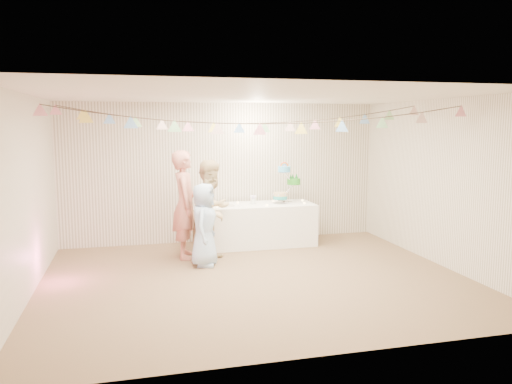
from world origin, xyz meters
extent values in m
plane|color=brown|center=(0.00, 0.00, 0.00)|extent=(6.00, 6.00, 0.00)
plane|color=silver|center=(0.00, 0.00, 2.60)|extent=(6.00, 6.00, 0.00)
plane|color=silver|center=(0.00, 2.50, 1.30)|extent=(6.00, 6.00, 0.00)
plane|color=silver|center=(0.00, -2.50, 1.30)|extent=(6.00, 6.00, 0.00)
plane|color=silver|center=(-3.00, 0.00, 1.30)|extent=(5.00, 5.00, 0.00)
plane|color=silver|center=(3.00, 0.00, 1.30)|extent=(5.00, 5.00, 0.00)
cube|color=white|center=(0.54, 1.97, 0.38)|extent=(2.03, 0.81, 0.76)
cylinder|color=white|center=(-0.09, 1.92, 0.76)|extent=(0.36, 0.36, 0.02)
imported|color=tan|center=(-0.85, 1.43, 0.89)|extent=(0.50, 0.69, 1.79)
imported|color=tan|center=(-0.45, 1.16, 0.82)|extent=(1.01, 1.00, 1.64)
imported|color=#A8C8EE|center=(-0.62, 0.87, 0.65)|extent=(0.61, 0.74, 1.30)
cylinder|color=#FFD88C|center=(-0.26, 1.82, 0.78)|extent=(0.04, 0.04, 0.03)
cylinder|color=#FFD88C|center=(0.19, 2.15, 0.78)|extent=(0.04, 0.04, 0.03)
cylinder|color=#FFD88C|center=(0.64, 1.75, 0.78)|extent=(0.04, 0.04, 0.03)
cylinder|color=#FFD88C|center=(0.89, 2.19, 0.78)|extent=(0.04, 0.04, 0.03)
cylinder|color=#FFD88C|center=(1.36, 1.79, 0.78)|extent=(0.04, 0.04, 0.03)
cylinder|color=#FFD88C|center=(1.44, 2.12, 0.78)|extent=(0.04, 0.04, 0.03)
camera|label=1|loc=(-1.69, -6.73, 2.21)|focal=35.00mm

